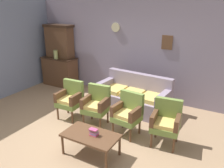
# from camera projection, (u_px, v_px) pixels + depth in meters

# --- Properties ---
(ground_plane) EXTENTS (7.68, 7.68, 0.00)m
(ground_plane) POSITION_uv_depth(u_px,v_px,m) (81.00, 138.00, 4.75)
(ground_plane) COLOR #997A5B
(wall_back_with_decor) EXTENTS (6.40, 0.09, 2.70)m
(wall_back_with_decor) POSITION_uv_depth(u_px,v_px,m) (135.00, 50.00, 6.44)
(wall_back_with_decor) COLOR gray
(wall_back_with_decor) RESTS_ON ground
(side_cabinet) EXTENTS (1.16, 0.55, 0.93)m
(side_cabinet) POSITION_uv_depth(u_px,v_px,m) (60.00, 71.00, 7.59)
(side_cabinet) COLOR brown
(side_cabinet) RESTS_ON ground
(cabinet_upper_hutch) EXTENTS (0.99, 0.38, 1.03)m
(cabinet_upper_hutch) POSITION_uv_depth(u_px,v_px,m) (59.00, 41.00, 7.32)
(cabinet_upper_hutch) COLOR brown
(cabinet_upper_hutch) RESTS_ON side_cabinet
(vase_on_cabinet) EXTENTS (0.13, 0.13, 0.27)m
(vase_on_cabinet) POSITION_uv_depth(u_px,v_px,m) (56.00, 54.00, 7.22)
(vase_on_cabinet) COLOR #9EAB62
(vase_on_cabinet) RESTS_ON side_cabinet
(floral_couch) EXTENTS (1.86, 0.93, 0.90)m
(floral_couch) POSITION_uv_depth(u_px,v_px,m) (134.00, 97.00, 5.89)
(floral_couch) COLOR gray
(floral_couch) RESTS_ON ground
(armchair_near_cabinet) EXTENTS (0.54, 0.51, 0.90)m
(armchair_near_cabinet) POSITION_uv_depth(u_px,v_px,m) (70.00, 98.00, 5.42)
(armchair_near_cabinet) COLOR olive
(armchair_near_cabinet) RESTS_ON ground
(armchair_row_middle) EXTENTS (0.56, 0.53, 0.90)m
(armchair_row_middle) POSITION_uv_depth(u_px,v_px,m) (96.00, 104.00, 5.13)
(armchair_row_middle) COLOR olive
(armchair_row_middle) RESTS_ON ground
(armchair_near_couch_end) EXTENTS (0.57, 0.54, 0.90)m
(armchair_near_couch_end) POSITION_uv_depth(u_px,v_px,m) (128.00, 112.00, 4.74)
(armchair_near_couch_end) COLOR olive
(armchair_near_couch_end) RESTS_ON ground
(armchair_by_doorway) EXTENTS (0.57, 0.54, 0.90)m
(armchair_by_doorway) POSITION_uv_depth(u_px,v_px,m) (166.00, 121.00, 4.40)
(armchair_by_doorway) COLOR olive
(armchair_by_doorway) RESTS_ON ground
(coffee_table) EXTENTS (1.00, 0.56, 0.42)m
(coffee_table) POSITION_uv_depth(u_px,v_px,m) (91.00, 137.00, 4.11)
(coffee_table) COLOR brown
(coffee_table) RESTS_ON ground
(book_stack_on_table) EXTENTS (0.16, 0.10, 0.12)m
(book_stack_on_table) POSITION_uv_depth(u_px,v_px,m) (94.00, 132.00, 4.06)
(book_stack_on_table) COLOR #D24671
(book_stack_on_table) RESTS_ON coffee_table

